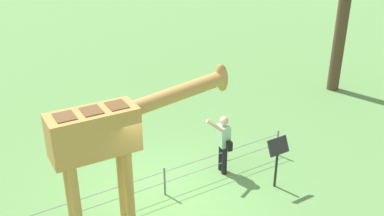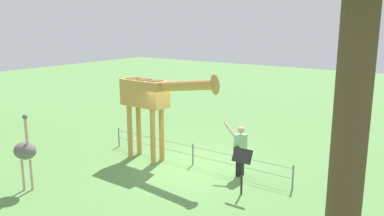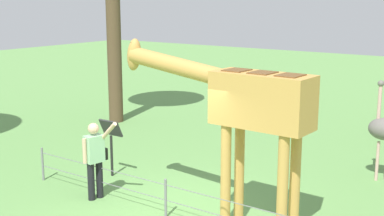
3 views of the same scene
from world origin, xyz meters
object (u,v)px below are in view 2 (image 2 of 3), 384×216
(info_sign, at_px, (242,162))
(ostrich, at_px, (25,151))
(visitor, at_px, (240,148))
(giraffe, at_px, (152,98))

(info_sign, bearing_deg, ostrich, -147.19)
(ostrich, bearing_deg, visitor, 45.70)
(visitor, relative_size, ostrich, 0.74)
(visitor, distance_m, info_sign, 1.40)
(giraffe, xyz_separation_m, ostrich, (-1.29, -3.95, -1.04))
(visitor, bearing_deg, ostrich, -134.30)
(giraffe, distance_m, info_sign, 4.08)
(ostrich, bearing_deg, info_sign, 32.81)
(visitor, height_order, ostrich, ostrich)
(giraffe, xyz_separation_m, info_sign, (3.82, -0.66, -1.27))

